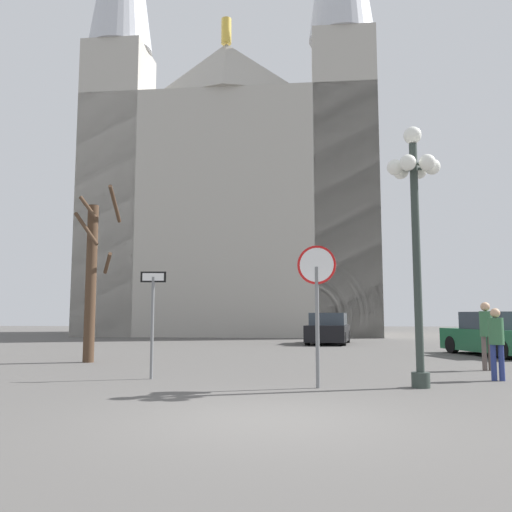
{
  "coord_description": "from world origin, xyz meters",
  "views": [
    {
      "loc": [
        0.28,
        -7.48,
        1.43
      ],
      "look_at": [
        -1.04,
        16.15,
        4.07
      ],
      "focal_mm": 37.15,
      "sensor_mm": 36.0,
      "label": 1
    }
  ],
  "objects_px": {
    "stop_sign": "(317,287)",
    "pedestrian_walking": "(496,337)",
    "parked_car_near_green": "(497,335)",
    "parked_car_far_black": "(328,329)",
    "bare_tree": "(92,276)",
    "pedestrian_standing": "(486,329)",
    "cathedral": "(234,184)",
    "one_way_arrow_sign": "(153,312)",
    "street_lamp": "(415,210)"
  },
  "relations": [
    {
      "from": "cathedral",
      "to": "parked_car_near_green",
      "type": "distance_m",
      "value": 24.8
    },
    {
      "from": "stop_sign",
      "to": "bare_tree",
      "type": "distance_m",
      "value": 8.48
    },
    {
      "from": "bare_tree",
      "to": "pedestrian_standing",
      "type": "relative_size",
      "value": 3.04
    },
    {
      "from": "one_way_arrow_sign",
      "to": "street_lamp",
      "type": "distance_m",
      "value": 6.15
    },
    {
      "from": "one_way_arrow_sign",
      "to": "street_lamp",
      "type": "bearing_deg",
      "value": -11.08
    },
    {
      "from": "stop_sign",
      "to": "bare_tree",
      "type": "xyz_separation_m",
      "value": [
        -6.58,
        5.3,
        0.63
      ]
    },
    {
      "from": "stop_sign",
      "to": "parked_car_near_green",
      "type": "distance_m",
      "value": 11.01
    },
    {
      "from": "parked_car_far_black",
      "to": "pedestrian_walking",
      "type": "height_order",
      "value": "pedestrian_walking"
    },
    {
      "from": "bare_tree",
      "to": "one_way_arrow_sign",
      "type": "bearing_deg",
      "value": -53.87
    },
    {
      "from": "one_way_arrow_sign",
      "to": "bare_tree",
      "type": "height_order",
      "value": "bare_tree"
    },
    {
      "from": "bare_tree",
      "to": "street_lamp",
      "type": "bearing_deg",
      "value": -30.78
    },
    {
      "from": "street_lamp",
      "to": "parked_car_near_green",
      "type": "distance_m",
      "value": 10.07
    },
    {
      "from": "cathedral",
      "to": "one_way_arrow_sign",
      "type": "relative_size",
      "value": 15.83
    },
    {
      "from": "stop_sign",
      "to": "parked_car_near_green",
      "type": "relative_size",
      "value": 0.61
    },
    {
      "from": "street_lamp",
      "to": "parked_car_near_green",
      "type": "bearing_deg",
      "value": 60.4
    },
    {
      "from": "parked_car_near_green",
      "to": "parked_car_far_black",
      "type": "relative_size",
      "value": 1.07
    },
    {
      "from": "pedestrian_standing",
      "to": "parked_car_far_black",
      "type": "bearing_deg",
      "value": 103.95
    },
    {
      "from": "cathedral",
      "to": "stop_sign",
      "type": "relative_size",
      "value": 13.56
    },
    {
      "from": "bare_tree",
      "to": "pedestrian_walking",
      "type": "height_order",
      "value": "bare_tree"
    },
    {
      "from": "street_lamp",
      "to": "cathedral",
      "type": "bearing_deg",
      "value": 103.05
    },
    {
      "from": "stop_sign",
      "to": "pedestrian_walking",
      "type": "distance_m",
      "value": 4.35
    },
    {
      "from": "stop_sign",
      "to": "one_way_arrow_sign",
      "type": "distance_m",
      "value": 3.9
    },
    {
      "from": "stop_sign",
      "to": "pedestrian_walking",
      "type": "relative_size",
      "value": 1.79
    },
    {
      "from": "cathedral",
      "to": "one_way_arrow_sign",
      "type": "height_order",
      "value": "cathedral"
    },
    {
      "from": "one_way_arrow_sign",
      "to": "cathedral",
      "type": "bearing_deg",
      "value": 91.66
    },
    {
      "from": "one_way_arrow_sign",
      "to": "parked_car_far_black",
      "type": "relative_size",
      "value": 0.56
    },
    {
      "from": "pedestrian_standing",
      "to": "cathedral",
      "type": "bearing_deg",
      "value": 110.23
    },
    {
      "from": "bare_tree",
      "to": "parked_car_near_green",
      "type": "relative_size",
      "value": 1.15
    },
    {
      "from": "parked_car_near_green",
      "to": "cathedral",
      "type": "bearing_deg",
      "value": 119.98
    },
    {
      "from": "pedestrian_walking",
      "to": "pedestrian_standing",
      "type": "distance_m",
      "value": 2.26
    },
    {
      "from": "street_lamp",
      "to": "bare_tree",
      "type": "bearing_deg",
      "value": 149.22
    },
    {
      "from": "cathedral",
      "to": "street_lamp",
      "type": "height_order",
      "value": "cathedral"
    },
    {
      "from": "pedestrian_walking",
      "to": "pedestrian_standing",
      "type": "bearing_deg",
      "value": 74.84
    },
    {
      "from": "one_way_arrow_sign",
      "to": "stop_sign",
      "type": "bearing_deg",
      "value": -19.32
    },
    {
      "from": "street_lamp",
      "to": "pedestrian_walking",
      "type": "xyz_separation_m",
      "value": [
        1.96,
        1.21,
        -2.63
      ]
    },
    {
      "from": "stop_sign",
      "to": "parked_car_far_black",
      "type": "distance_m",
      "value": 16.16
    },
    {
      "from": "cathedral",
      "to": "parked_car_far_black",
      "type": "distance_m",
      "value": 17.0
    },
    {
      "from": "pedestrian_standing",
      "to": "street_lamp",
      "type": "bearing_deg",
      "value": -127.01
    },
    {
      "from": "cathedral",
      "to": "bare_tree",
      "type": "height_order",
      "value": "cathedral"
    },
    {
      "from": "pedestrian_standing",
      "to": "stop_sign",
      "type": "bearing_deg",
      "value": -142.22
    },
    {
      "from": "one_way_arrow_sign",
      "to": "parked_car_far_black",
      "type": "bearing_deg",
      "value": 70.81
    },
    {
      "from": "parked_car_far_black",
      "to": "bare_tree",
      "type": "bearing_deg",
      "value": -126.93
    },
    {
      "from": "parked_car_near_green",
      "to": "pedestrian_standing",
      "type": "height_order",
      "value": "pedestrian_standing"
    },
    {
      "from": "one_way_arrow_sign",
      "to": "parked_car_far_black",
      "type": "distance_m",
      "value": 15.65
    },
    {
      "from": "street_lamp",
      "to": "one_way_arrow_sign",
      "type": "bearing_deg",
      "value": 168.92
    },
    {
      "from": "one_way_arrow_sign",
      "to": "parked_car_near_green",
      "type": "distance_m",
      "value": 12.76
    },
    {
      "from": "parked_car_near_green",
      "to": "parked_car_far_black",
      "type": "bearing_deg",
      "value": 125.41
    },
    {
      "from": "parked_car_near_green",
      "to": "pedestrian_walking",
      "type": "height_order",
      "value": "pedestrian_walking"
    },
    {
      "from": "parked_car_far_black",
      "to": "one_way_arrow_sign",
      "type": "bearing_deg",
      "value": -109.19
    },
    {
      "from": "parked_car_near_green",
      "to": "pedestrian_walking",
      "type": "xyz_separation_m",
      "value": [
        -2.81,
        -7.19,
        0.23
      ]
    }
  ]
}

